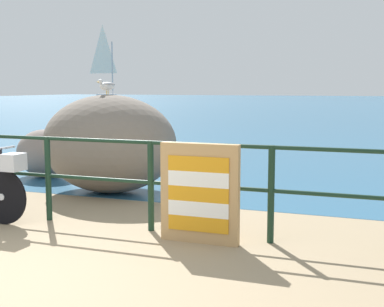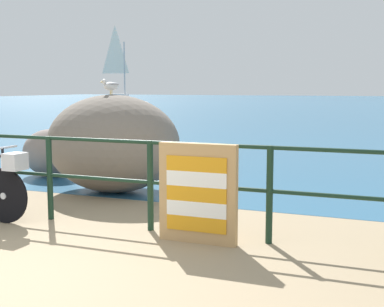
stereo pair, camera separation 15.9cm
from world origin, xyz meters
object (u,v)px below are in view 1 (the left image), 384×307
object	(u,v)px
folded_deckchair_stack	(200,193)
seagull	(107,85)
breakwater_boulder_main	(109,144)
sailboat	(110,99)
breakwater_boulder_left	(45,153)

from	to	relation	value
folded_deckchair_stack	seagull	world-z (taller)	seagull
breakwater_boulder_main	seagull	bearing A→B (deg)	128.30
folded_deckchair_stack	sailboat	bearing A→B (deg)	120.68
seagull	sailboat	bearing A→B (deg)	-123.43
breakwater_boulder_main	sailboat	world-z (taller)	sailboat
breakwater_boulder_main	breakwater_boulder_left	distance (m)	2.01
breakwater_boulder_left	sailboat	bearing A→B (deg)	117.04
folded_deckchair_stack	sailboat	world-z (taller)	sailboat
sailboat	folded_deckchair_stack	bearing A→B (deg)	-61.71
breakwater_boulder_main	seagull	size ratio (longest dim) A/B	6.42
breakwater_boulder_left	breakwater_boulder_main	bearing A→B (deg)	-25.55
breakwater_boulder_main	seagull	distance (m)	0.89
breakwater_boulder_main	folded_deckchair_stack	bearing A→B (deg)	-42.98
folded_deckchair_stack	seagull	xyz separation A→B (m)	(-2.26, 2.13, 1.11)
folded_deckchair_stack	sailboat	distance (m)	35.21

